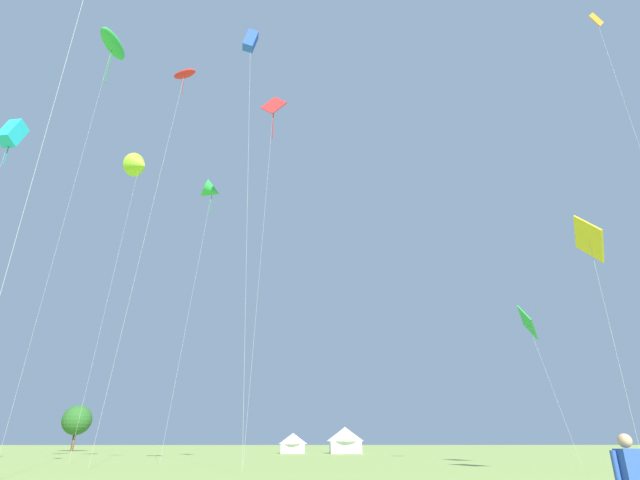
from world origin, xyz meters
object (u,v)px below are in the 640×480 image
Objects in this scene: kite_green_parafoil at (113,44)px; kite_blue_box at (250,42)px; kite_orange_diamond at (602,35)px; kite_yellow_diamond at (589,239)px; kite_cyan_box at (12,134)px; kite_red_parafoil at (184,75)px; tree_distant_left at (77,420)px; kite_red_diamond at (273,110)px; kite_lime_delta at (139,165)px; kite_green_diamond at (528,323)px; festival_tent_center at (345,439)px; kite_green_delta at (212,191)px; festival_tent_left at (293,442)px.

kite_green_parafoil is 15.87m from kite_blue_box.
kite_yellow_diamond is (-6.38, -2.72, -18.31)m from kite_orange_diamond.
kite_cyan_box is 20.62m from kite_blue_box.
kite_red_parafoil reaches higher than tree_distant_left.
kite_red_diamond is 1.12× the size of kite_lime_delta.
festival_tent_center is (-11.81, 34.03, -8.40)m from kite_green_diamond.
kite_lime_delta is at bearing 74.05° from kite_green_parafoil.
kite_orange_diamond is at bearing -11.83° from kite_green_parafoil.
kite_yellow_diamond is 82.73m from tree_distant_left.
kite_lime_delta is 54.01m from tree_distant_left.
kite_blue_box is 1.14× the size of kite_lime_delta.
kite_red_parafoil reaches higher than kite_cyan_box.
kite_green_parafoil is at bearing -178.94° from kite_green_diamond.
kite_cyan_box is 43.93m from kite_green_diamond.
kite_lime_delta is at bearing -65.17° from tree_distant_left.
kite_green_diamond is at bearing 1.06° from kite_green_parafoil.
tree_distant_left is at bearing 116.48° from kite_red_parafoil.
festival_tent_center is (-16.92, 43.36, -28.87)m from kite_orange_diamond.
kite_green_parafoil is 1.19× the size of kite_red_parafoil.
kite_cyan_box is at bearing -168.78° from kite_red_diamond.
kite_green_delta is 30.48m from kite_yellow_diamond.
kite_yellow_diamond is (40.11, -8.55, -12.16)m from kite_cyan_box.
kite_red_parafoil is (-28.35, -3.22, 20.84)m from kite_green_diamond.
kite_red_diamond is 16.74m from kite_green_parafoil.
kite_blue_box reaches higher than kite_lime_delta.
tree_distant_left is at bearing 130.74° from kite_yellow_diamond.
kite_orange_diamond is 2.39× the size of kite_yellow_diamond.
kite_green_diamond is (1.27, 12.06, -2.16)m from kite_yellow_diamond.
kite_green_diamond is 2.29× the size of festival_tent_center.
kite_orange_diamond reaches higher than festival_tent_left.
festival_tent_center is at bearing 66.06° from kite_red_parafoil.
kite_green_delta is 40.61m from festival_tent_center.
kite_orange_diamond is at bearing -61.05° from festival_tent_left.
kite_cyan_box is at bearing -120.95° from festival_tent_left.
festival_tent_center is at bearing 74.96° from kite_red_diamond.
kite_green_delta is 10.29m from kite_red_parafoil.
kite_green_parafoil is 1.14× the size of kite_blue_box.
kite_green_diamond is (36.28, 0.67, -26.50)m from kite_green_parafoil.
kite_green_parafoil is at bearing -163.95° from kite_green_delta.
kite_lime_delta is (-13.63, 5.23, -3.22)m from kite_red_diamond.
kite_green_delta is at bearing 16.05° from kite_green_parafoil.
kite_cyan_box is at bearing 171.11° from kite_blue_box.
kite_blue_box is 17.84m from kite_lime_delta.
kite_blue_box is (13.94, -5.81, -4.87)m from kite_green_parafoil.
kite_green_delta is 2.03× the size of kite_green_diamond.
kite_red_diamond is 1.02× the size of kite_red_parafoil.
kite_orange_diamond is 27.62m from kite_blue_box.
kite_green_parafoil reaches higher than kite_cyan_box.
kite_green_delta is at bearing 150.12° from kite_yellow_diamond.
kite_cyan_box is at bearing -128.24° from festival_tent_center.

